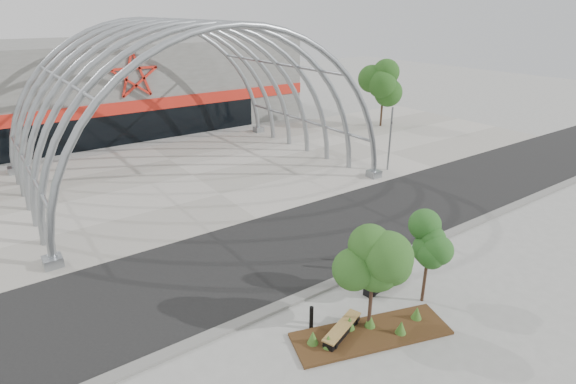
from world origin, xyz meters
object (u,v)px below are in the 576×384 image
(street_tree_0, at_px, (374,256))
(street_tree_1, at_px, (430,241))
(signal_pole, at_px, (390,138))
(bollard_2, at_px, (348,260))
(bench_1, at_px, (382,283))
(bench_0, at_px, (342,331))

(street_tree_0, height_order, street_tree_1, street_tree_0)
(signal_pole, relative_size, bollard_2, 4.54)
(bench_1, bearing_deg, street_tree_0, -145.50)
(street_tree_1, distance_m, bench_1, 2.99)
(street_tree_0, bearing_deg, bench_0, 166.28)
(street_tree_1, relative_size, bench_0, 1.75)
(signal_pole, xyz_separation_m, bench_0, (-14.39, -11.37, -2.15))
(signal_pole, distance_m, street_tree_0, 17.71)
(street_tree_1, distance_m, bollard_2, 4.12)
(signal_pole, relative_size, street_tree_1, 1.22)
(bench_1, bearing_deg, street_tree_1, -67.99)
(bench_0, distance_m, bench_1, 3.59)
(bollard_2, bearing_deg, street_tree_0, -121.16)
(street_tree_1, height_order, bench_0, street_tree_1)
(signal_pole, bearing_deg, bench_0, -141.68)
(signal_pole, bearing_deg, street_tree_0, -138.92)
(bench_0, bearing_deg, bench_1, 21.55)
(street_tree_0, xyz_separation_m, bench_0, (-1.05, 0.26, -2.80))
(street_tree_0, relative_size, bollard_2, 4.19)
(signal_pole, relative_size, bench_1, 2.15)
(bench_1, bearing_deg, bollard_2, 97.50)
(street_tree_0, xyz_separation_m, bollard_2, (2.05, 3.39, -2.51))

